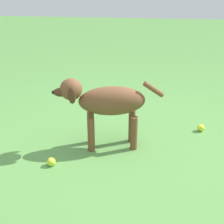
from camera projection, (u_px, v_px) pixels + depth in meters
The scene contains 4 objects.
ground at pixel (139, 160), 2.75m from camera, with size 14.00×14.00×0.00m, color #548C42.
dog at pixel (106, 102), 2.79m from camera, with size 0.31×0.88×0.60m.
tennis_ball_1 at pixel (51, 162), 2.66m from camera, with size 0.07×0.07×0.07m, color #BFD934.
tennis_ball_2 at pixel (201, 128), 3.18m from camera, with size 0.07×0.07×0.07m, color #C9DC2D.
Camera 1 is at (2.37, 0.03, 1.46)m, focal length 56.01 mm.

